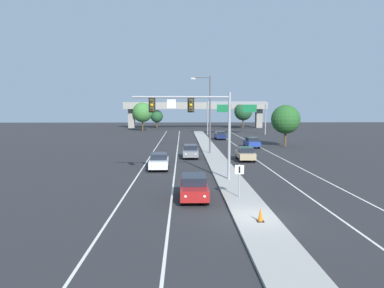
% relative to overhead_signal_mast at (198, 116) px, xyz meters
% --- Properties ---
extents(ground_plane, '(260.00, 260.00, 0.00)m').
position_rel_overhead_signal_mast_xyz_m(ground_plane, '(2.69, -10.54, -5.36)').
color(ground_plane, '#28282B').
extents(median_island, '(2.40, 110.00, 0.15)m').
position_rel_overhead_signal_mast_xyz_m(median_island, '(2.69, 7.46, -5.29)').
color(median_island, '#9E9B93').
rests_on(median_island, ground).
extents(lane_stripe_oncoming_center, '(0.14, 100.00, 0.01)m').
position_rel_overhead_signal_mast_xyz_m(lane_stripe_oncoming_center, '(-2.01, 14.46, -5.36)').
color(lane_stripe_oncoming_center, silver).
rests_on(lane_stripe_oncoming_center, ground).
extents(lane_stripe_receding_center, '(0.14, 100.00, 0.01)m').
position_rel_overhead_signal_mast_xyz_m(lane_stripe_receding_center, '(7.39, 14.46, -5.36)').
color(lane_stripe_receding_center, silver).
rests_on(lane_stripe_receding_center, ground).
extents(edge_stripe_left, '(0.14, 100.00, 0.01)m').
position_rel_overhead_signal_mast_xyz_m(edge_stripe_left, '(-5.31, 14.46, -5.36)').
color(edge_stripe_left, silver).
rests_on(edge_stripe_left, ground).
extents(edge_stripe_right, '(0.14, 100.00, 0.01)m').
position_rel_overhead_signal_mast_xyz_m(edge_stripe_right, '(10.69, 14.46, -5.36)').
color(edge_stripe_right, silver).
rests_on(edge_stripe_right, ground).
extents(overhead_signal_mast, '(8.06, 0.44, 7.20)m').
position_rel_overhead_signal_mast_xyz_m(overhead_signal_mast, '(0.00, 0.00, 0.00)').
color(overhead_signal_mast, gray).
rests_on(overhead_signal_mast, median_island).
extents(median_sign_post, '(0.60, 0.10, 2.20)m').
position_rel_overhead_signal_mast_xyz_m(median_sign_post, '(2.50, -6.17, -3.78)').
color(median_sign_post, gray).
rests_on(median_sign_post, median_island).
extents(street_lamp_median, '(2.58, 0.28, 10.00)m').
position_rel_overhead_signal_mast_xyz_m(street_lamp_median, '(2.11, 17.44, 0.43)').
color(street_lamp_median, '#4C4C51').
rests_on(street_lamp_median, median_island).
extents(car_oncoming_red, '(1.84, 4.48, 1.58)m').
position_rel_overhead_signal_mast_xyz_m(car_oncoming_red, '(-0.52, -6.04, -4.54)').
color(car_oncoming_red, maroon).
rests_on(car_oncoming_red, ground).
extents(car_oncoming_white, '(1.88, 4.49, 1.58)m').
position_rel_overhead_signal_mast_xyz_m(car_oncoming_white, '(-3.59, 5.82, -4.54)').
color(car_oncoming_white, silver).
rests_on(car_oncoming_white, ground).
extents(car_oncoming_grey, '(1.87, 4.49, 1.58)m').
position_rel_overhead_signal_mast_xyz_m(car_oncoming_grey, '(-0.28, 13.99, -4.54)').
color(car_oncoming_grey, slate).
rests_on(car_oncoming_grey, ground).
extents(car_receding_tan, '(1.93, 4.51, 1.58)m').
position_rel_overhead_signal_mast_xyz_m(car_receding_tan, '(5.99, 11.53, -4.54)').
color(car_receding_tan, tan).
rests_on(car_receding_tan, ground).
extents(car_receding_blue, '(1.90, 4.50, 1.58)m').
position_rel_overhead_signal_mast_xyz_m(car_receding_blue, '(9.34, 25.23, -4.54)').
color(car_receding_blue, navy).
rests_on(car_receding_blue, ground).
extents(car_receding_navy, '(1.88, 4.49, 1.58)m').
position_rel_overhead_signal_mast_xyz_m(car_receding_navy, '(5.96, 39.48, -4.54)').
color(car_receding_navy, '#141E4C').
rests_on(car_receding_navy, ground).
extents(traffic_cone_median_nose, '(0.36, 0.36, 0.74)m').
position_rel_overhead_signal_mast_xyz_m(traffic_cone_median_nose, '(2.80, -11.44, -4.86)').
color(traffic_cone_median_nose, black).
rests_on(traffic_cone_median_nose, median_island).
extents(highway_sign_gantry, '(13.28, 0.42, 7.50)m').
position_rel_overhead_signal_mast_xyz_m(highway_sign_gantry, '(10.89, 51.43, 0.80)').
color(highway_sign_gantry, gray).
rests_on(highway_sign_gantry, ground).
extents(overpass_bridge, '(42.40, 6.40, 7.65)m').
position_rel_overhead_signal_mast_xyz_m(overpass_bridge, '(2.69, 79.93, 0.42)').
color(overpass_bridge, gray).
rests_on(overpass_bridge, ground).
extents(tree_far_right_c, '(5.21, 5.21, 7.55)m').
position_rel_overhead_signal_mast_xyz_m(tree_far_right_c, '(16.42, 75.78, -0.44)').
color(tree_far_right_c, '#4C3823').
rests_on(tree_far_right_c, ground).
extents(tree_far_right_b, '(4.50, 4.50, 6.51)m').
position_rel_overhead_signal_mast_xyz_m(tree_far_right_b, '(14.82, 26.46, -1.12)').
color(tree_far_right_b, '#4C3823').
rests_on(tree_far_right_b, ground).
extents(tree_far_left_c, '(5.13, 5.13, 7.42)m').
position_rel_overhead_signal_mast_xyz_m(tree_far_left_c, '(-11.59, 64.83, -0.52)').
color(tree_far_left_c, '#4C3823').
rests_on(tree_far_left_c, ground).
extents(tree_far_left_a, '(5.36, 5.36, 7.76)m').
position_rel_overhead_signal_mast_xyz_m(tree_far_left_a, '(-13.01, 77.91, -0.30)').
color(tree_far_left_a, '#4C3823').
rests_on(tree_far_left_a, ground).
extents(tree_far_left_b, '(3.67, 3.67, 5.31)m').
position_rel_overhead_signal_mast_xyz_m(tree_far_left_b, '(-8.87, 78.84, -1.90)').
color(tree_far_left_b, '#4C3823').
rests_on(tree_far_left_b, ground).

